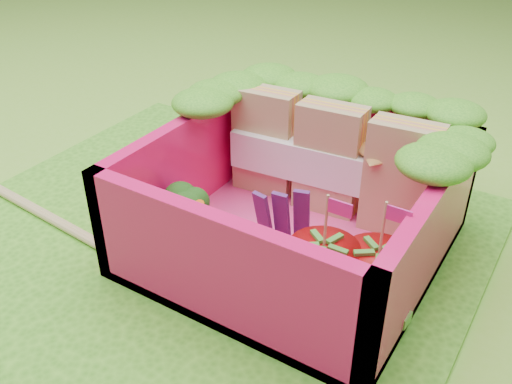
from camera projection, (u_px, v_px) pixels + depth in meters
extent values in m
plane|color=#86CF3A|center=(188.00, 253.00, 2.79)|extent=(14.00, 14.00, 0.00)
cube|color=#4CA625|center=(188.00, 251.00, 2.79)|extent=(2.60, 2.60, 0.03)
cube|color=#FA4092|center=(294.00, 244.00, 2.77)|extent=(1.30, 1.30, 0.05)
cube|color=#F71465|center=(351.00, 148.00, 3.08)|extent=(1.30, 0.07, 0.55)
cube|color=#F71465|center=(219.00, 274.00, 2.19)|extent=(1.30, 0.07, 0.55)
cube|color=#F71465|center=(190.00, 166.00, 2.91)|extent=(0.07, 1.30, 0.55)
cube|color=#F71465|center=(426.00, 244.00, 2.36)|extent=(0.07, 1.30, 0.55)
ellipsoid|color=#238518|center=(269.00, 74.00, 3.10)|extent=(0.30, 0.30, 0.11)
ellipsoid|color=#238518|center=(301.00, 81.00, 3.01)|extent=(0.30, 0.30, 0.11)
ellipsoid|color=#238518|center=(336.00, 89.00, 2.92)|extent=(0.30, 0.30, 0.11)
ellipsoid|color=#238518|center=(372.00, 97.00, 2.83)|extent=(0.30, 0.30, 0.11)
ellipsoid|color=#238518|center=(411.00, 105.00, 2.74)|extent=(0.30, 0.30, 0.11)
ellipsoid|color=#238518|center=(453.00, 115.00, 2.65)|extent=(0.30, 0.30, 0.11)
ellipsoid|color=#238518|center=(204.00, 100.00, 2.79)|extent=(0.27, 0.27, 0.10)
ellipsoid|color=#238518|center=(221.00, 91.00, 2.89)|extent=(0.27, 0.27, 0.10)
ellipsoid|color=#238518|center=(236.00, 83.00, 2.99)|extent=(0.27, 0.27, 0.10)
ellipsoid|color=#238518|center=(439.00, 161.00, 2.27)|extent=(0.27, 0.27, 0.10)
ellipsoid|color=#238518|center=(449.00, 147.00, 2.37)|extent=(0.27, 0.27, 0.10)
ellipsoid|color=#238518|center=(458.00, 135.00, 2.47)|extent=(0.27, 0.27, 0.10)
cube|color=tan|center=(266.00, 141.00, 3.01)|extent=(0.34, 0.18, 0.57)
cube|color=tan|center=(329.00, 159.00, 2.85)|extent=(0.34, 0.18, 0.57)
cube|color=tan|center=(400.00, 179.00, 2.68)|extent=(0.34, 0.18, 0.57)
cube|color=white|center=(329.00, 164.00, 2.86)|extent=(1.05, 0.26, 0.20)
cylinder|color=#6D9B4B|center=(186.00, 229.00, 2.71)|extent=(0.12, 0.12, 0.14)
ellipsoid|color=#134814|center=(184.00, 207.00, 2.64)|extent=(0.33, 0.33, 0.12)
cylinder|color=#D66112|center=(198.00, 227.00, 2.62)|extent=(0.07, 0.07, 0.26)
cylinder|color=#D66112|center=(222.00, 238.00, 2.57)|extent=(0.07, 0.07, 0.23)
cube|color=#521B60|center=(265.00, 226.00, 2.52)|extent=(0.07, 0.03, 0.38)
cube|color=#521B60|center=(282.00, 225.00, 2.53)|extent=(0.07, 0.03, 0.38)
cube|color=#521B60|center=(302.00, 222.00, 2.55)|extent=(0.07, 0.04, 0.38)
cone|color=red|center=(322.00, 275.00, 2.31)|extent=(0.29, 0.29, 0.29)
cylinder|color=tan|center=(326.00, 222.00, 2.17)|extent=(0.01, 0.01, 0.24)
cube|color=#DC248D|center=(340.00, 208.00, 2.10)|extent=(0.10, 0.01, 0.06)
cone|color=red|center=(375.00, 283.00, 2.27)|extent=(0.29, 0.29, 0.29)
cylinder|color=tan|center=(383.00, 229.00, 2.13)|extent=(0.01, 0.01, 0.24)
cube|color=#DC248D|center=(398.00, 215.00, 2.07)|extent=(0.10, 0.01, 0.06)
cube|color=#5FA233|center=(372.00, 304.00, 2.34)|extent=(0.32, 0.10, 0.05)
cube|color=#5FA233|center=(298.00, 293.00, 2.39)|extent=(0.29, 0.26, 0.05)
cube|color=#D2BF73|center=(17.00, 201.00, 3.10)|extent=(1.96, 0.20, 0.04)
cube|color=#D2BF73|center=(26.00, 203.00, 3.09)|extent=(1.96, 0.20, 0.04)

